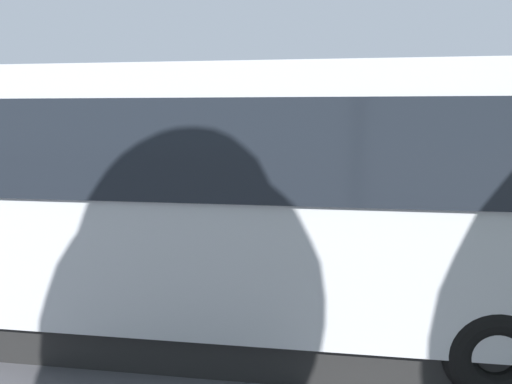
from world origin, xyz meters
TOP-DOWN VIEW (x-y plane):
  - ground_plane at (0.00, 0.00)m, footprint 80.00×80.00m
  - tour_bus at (1.29, 5.19)m, footprint 9.25×2.77m
  - spectator_far_left at (-0.59, 2.84)m, footprint 0.57×0.33m
  - spectator_left at (0.89, 2.81)m, footprint 0.58×0.35m
  - spectator_centre at (1.98, 2.75)m, footprint 0.58×0.38m
  - parked_motorcycle_silver at (-2.18, 3.34)m, footprint 2.04×0.69m
  - stunt_motorcycle at (2.18, -1.94)m, footprint 1.81×1.10m
  - traffic_cone at (0.70, -1.39)m, footprint 0.34×0.34m
  - bay_line_b at (-1.89, -1.34)m, footprint 0.12×3.92m
  - bay_line_c at (1.07, -1.34)m, footprint 0.12×3.84m
  - bay_line_d at (4.02, -1.34)m, footprint 0.12×3.73m

SIDE VIEW (x-z plane):
  - ground_plane at x=0.00m, z-range 0.00..0.00m
  - bay_line_b at x=-1.89m, z-range 0.00..0.01m
  - bay_line_c at x=1.07m, z-range 0.00..0.01m
  - bay_line_d at x=4.02m, z-range 0.00..0.01m
  - traffic_cone at x=0.70m, z-range -0.01..0.62m
  - parked_motorcycle_silver at x=-2.18m, z-range -0.01..0.97m
  - spectator_left at x=0.89m, z-range 0.15..1.80m
  - spectator_far_left at x=-0.59m, z-range 0.15..1.84m
  - spectator_centre at x=1.98m, z-range 0.16..1.86m
  - stunt_motorcycle at x=2.18m, z-range 0.13..1.93m
  - tour_bus at x=1.29m, z-range 0.02..3.27m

